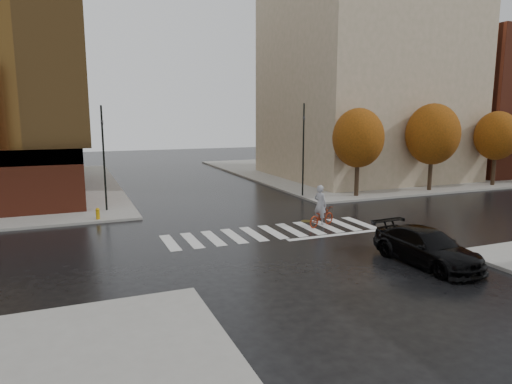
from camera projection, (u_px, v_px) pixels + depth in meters
ground at (277, 234)px, 23.83m from camera, size 120.00×120.00×0.00m
sidewalk_ne at (369, 170)px, 50.80m from camera, size 30.00×30.00×0.15m
crosswalk at (273, 232)px, 24.28m from camera, size 12.00×3.00×0.01m
building_ne_tan at (363, 83)px, 44.13m from camera, size 16.00×16.00×18.00m
building_ne_brick at (491, 105)px, 49.51m from camera, size 14.00×14.00×14.00m
building_nw_far at (3, 78)px, 49.92m from camera, size 14.00×12.00×20.00m
tree_ne_a at (358, 138)px, 33.55m from camera, size 3.80×3.80×6.50m
tree_ne_b at (433, 134)px, 36.13m from camera, size 4.20×4.20×6.89m
tree_ne_c at (497, 136)px, 38.78m from camera, size 3.60×3.60×6.31m
sedan at (427, 247)px, 18.98m from camera, size 2.39×5.22×1.48m
cyclist at (321, 212)px, 25.41m from camera, size 2.17×1.45×2.34m
traffic_light_nw at (104, 152)px, 28.49m from camera, size 0.17×0.14×6.59m
traffic_light_ne at (303, 144)px, 33.71m from camera, size 0.17×0.19×6.83m
fire_hydrant at (98, 213)px, 26.53m from camera, size 0.24×0.24×0.67m
manhole at (306, 221)px, 26.71m from camera, size 0.74×0.74×0.01m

